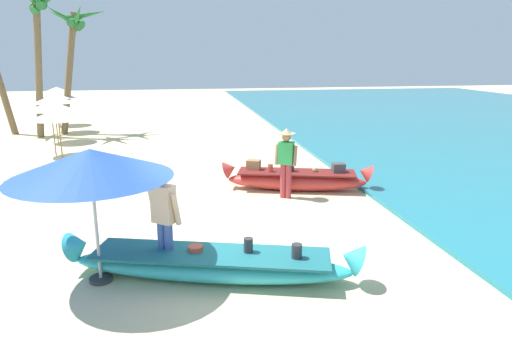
{
  "coord_description": "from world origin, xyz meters",
  "views": [
    {
      "loc": [
        -0.92,
        -7.73,
        3.48
      ],
      "look_at": [
        0.83,
        2.21,
        0.9
      ],
      "focal_mm": 32.06,
      "sensor_mm": 36.0,
      "label": 1
    }
  ],
  "objects_px": {
    "boat_cyan_foreground": "(211,264)",
    "palm_tree_mid_cluster": "(37,16)",
    "patio_umbrella_large": "(90,164)",
    "palm_tree_tall_inland": "(73,33)",
    "person_vendor_hatted": "(286,158)",
    "person_tourist_customer": "(164,216)",
    "boat_red_midground": "(296,179)"
  },
  "relations": [
    {
      "from": "person_tourist_customer",
      "to": "palm_tree_tall_inland",
      "type": "distance_m",
      "value": 15.39
    },
    {
      "from": "boat_red_midground",
      "to": "person_tourist_customer",
      "type": "height_order",
      "value": "person_tourist_customer"
    },
    {
      "from": "boat_red_midground",
      "to": "patio_umbrella_large",
      "type": "distance_m",
      "value": 6.32
    },
    {
      "from": "boat_cyan_foreground",
      "to": "palm_tree_mid_cluster",
      "type": "bearing_deg",
      "value": 112.6
    },
    {
      "from": "boat_cyan_foreground",
      "to": "palm_tree_tall_inland",
      "type": "relative_size",
      "value": 0.86
    },
    {
      "from": "boat_cyan_foreground",
      "to": "palm_tree_tall_inland",
      "type": "bearing_deg",
      "value": 107.5
    },
    {
      "from": "person_tourist_customer",
      "to": "patio_umbrella_large",
      "type": "bearing_deg",
      "value": -173.67
    },
    {
      "from": "person_vendor_hatted",
      "to": "palm_tree_tall_inland",
      "type": "bearing_deg",
      "value": 122.03
    },
    {
      "from": "person_vendor_hatted",
      "to": "person_tourist_customer",
      "type": "bearing_deg",
      "value": -128.6
    },
    {
      "from": "boat_red_midground",
      "to": "palm_tree_mid_cluster",
      "type": "bearing_deg",
      "value": 131.54
    },
    {
      "from": "patio_umbrella_large",
      "to": "palm_tree_tall_inland",
      "type": "distance_m",
      "value": 15.09
    },
    {
      "from": "person_tourist_customer",
      "to": "patio_umbrella_large",
      "type": "relative_size",
      "value": 0.71
    },
    {
      "from": "boat_red_midground",
      "to": "palm_tree_tall_inland",
      "type": "distance_m",
      "value": 13.23
    },
    {
      "from": "boat_red_midground",
      "to": "person_vendor_hatted",
      "type": "bearing_deg",
      "value": -125.14
    },
    {
      "from": "boat_cyan_foreground",
      "to": "person_vendor_hatted",
      "type": "height_order",
      "value": "person_vendor_hatted"
    },
    {
      "from": "person_tourist_customer",
      "to": "palm_tree_tall_inland",
      "type": "bearing_deg",
      "value": 105.29
    },
    {
      "from": "person_tourist_customer",
      "to": "palm_tree_mid_cluster",
      "type": "distance_m",
      "value": 15.18
    },
    {
      "from": "patio_umbrella_large",
      "to": "boat_red_midground",
      "type": "bearing_deg",
      "value": 44.97
    },
    {
      "from": "boat_red_midground",
      "to": "palm_tree_tall_inland",
      "type": "bearing_deg",
      "value": 125.22
    },
    {
      "from": "boat_red_midground",
      "to": "person_vendor_hatted",
      "type": "height_order",
      "value": "person_vendor_hatted"
    },
    {
      "from": "palm_tree_tall_inland",
      "to": "patio_umbrella_large",
      "type": "bearing_deg",
      "value": -78.63
    },
    {
      "from": "boat_cyan_foreground",
      "to": "person_vendor_hatted",
      "type": "bearing_deg",
      "value": 61.1
    },
    {
      "from": "boat_cyan_foreground",
      "to": "person_vendor_hatted",
      "type": "xyz_separation_m",
      "value": [
        2.15,
        3.9,
        0.77
      ]
    },
    {
      "from": "boat_red_midground",
      "to": "palm_tree_tall_inland",
      "type": "relative_size",
      "value": 0.71
    },
    {
      "from": "boat_red_midground",
      "to": "boat_cyan_foreground",
      "type": "bearing_deg",
      "value": -119.8
    },
    {
      "from": "boat_cyan_foreground",
      "to": "patio_umbrella_large",
      "type": "distance_m",
      "value": 2.41
    },
    {
      "from": "palm_tree_tall_inland",
      "to": "palm_tree_mid_cluster",
      "type": "relative_size",
      "value": 0.9
    },
    {
      "from": "boat_cyan_foreground",
      "to": "patio_umbrella_large",
      "type": "relative_size",
      "value": 1.96
    },
    {
      "from": "person_tourist_customer",
      "to": "palm_tree_mid_cluster",
      "type": "xyz_separation_m",
      "value": [
        -5.13,
        13.72,
        3.98
      ]
    },
    {
      "from": "patio_umbrella_large",
      "to": "palm_tree_tall_inland",
      "type": "bearing_deg",
      "value": 101.37
    },
    {
      "from": "boat_cyan_foreground",
      "to": "palm_tree_mid_cluster",
      "type": "xyz_separation_m",
      "value": [
        -5.84,
        14.04,
        4.71
      ]
    },
    {
      "from": "person_vendor_hatted",
      "to": "palm_tree_tall_inland",
      "type": "xyz_separation_m",
      "value": [
        -6.82,
        10.9,
        3.35
      ]
    }
  ]
}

